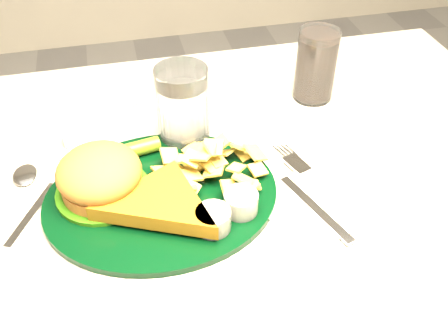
% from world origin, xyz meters
% --- Properties ---
extents(table, '(1.20, 0.80, 0.75)m').
position_xyz_m(table, '(0.00, 0.00, 0.38)').
color(table, '#ABA49A').
rests_on(table, ground).
extents(dinner_plate, '(0.34, 0.29, 0.08)m').
position_xyz_m(dinner_plate, '(-0.06, -0.02, 0.79)').
color(dinner_plate, black).
rests_on(dinner_plate, table).
extents(water_glass, '(0.09, 0.09, 0.13)m').
position_xyz_m(water_glass, '(-0.00, 0.12, 0.82)').
color(water_glass, silver).
rests_on(water_glass, table).
extents(cola_glass, '(0.08, 0.08, 0.13)m').
position_xyz_m(cola_glass, '(0.25, 0.19, 0.82)').
color(cola_glass, black).
rests_on(cola_glass, table).
extents(fork_napkin, '(0.20, 0.23, 0.01)m').
position_xyz_m(fork_napkin, '(0.15, -0.08, 0.76)').
color(fork_napkin, white).
rests_on(fork_napkin, table).
extents(spoon, '(0.12, 0.17, 0.01)m').
position_xyz_m(spoon, '(-0.24, -0.01, 0.76)').
color(spoon, silver).
rests_on(spoon, table).
extents(ramekin, '(0.05, 0.05, 0.03)m').
position_xyz_m(ramekin, '(-0.18, 0.15, 0.76)').
color(ramekin, white).
rests_on(ramekin, table).
extents(wrapped_straw, '(0.21, 0.21, 0.01)m').
position_xyz_m(wrapped_straw, '(-0.13, 0.18, 0.75)').
color(wrapped_straw, silver).
rests_on(wrapped_straw, table).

